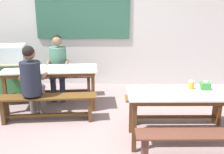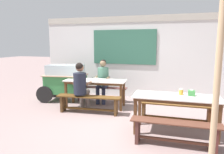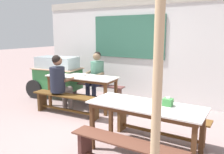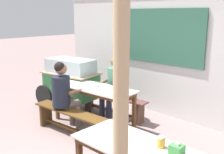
% 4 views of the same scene
% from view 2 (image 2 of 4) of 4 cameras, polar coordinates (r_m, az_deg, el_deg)
% --- Properties ---
extents(ground_plane, '(40.00, 40.00, 0.00)m').
position_cam_2_polar(ground_plane, '(5.02, 2.00, -12.11)').
color(ground_plane, gray).
extents(backdrop_wall, '(6.82, 0.23, 2.67)m').
position_cam_2_polar(backdrop_wall, '(7.17, 7.52, 5.69)').
color(backdrop_wall, silver).
rests_on(backdrop_wall, ground_plane).
extents(dining_table_far, '(1.78, 0.79, 0.77)m').
position_cam_2_polar(dining_table_far, '(6.11, -4.47, -1.57)').
color(dining_table_far, silver).
rests_on(dining_table_far, ground_plane).
extents(dining_table_near, '(1.69, 0.71, 0.77)m').
position_cam_2_polar(dining_table_near, '(4.47, 16.53, -5.85)').
color(dining_table_near, silver).
rests_on(dining_table_near, ground_plane).
extents(bench_far_back, '(1.65, 0.42, 0.45)m').
position_cam_2_polar(bench_far_back, '(6.75, -2.97, -3.89)').
color(bench_far_back, brown).
rests_on(bench_far_back, ground_plane).
extents(bench_far_front, '(1.70, 0.45, 0.45)m').
position_cam_2_polar(bench_far_front, '(5.64, -6.17, -6.43)').
color(bench_far_front, '#563717').
rests_on(bench_far_front, ground_plane).
extents(bench_near_back, '(1.67, 0.33, 0.45)m').
position_cam_2_polar(bench_near_back, '(5.14, 16.34, -8.35)').
color(bench_near_back, brown).
rests_on(bench_near_back, ground_plane).
extents(bench_near_front, '(1.55, 0.33, 0.45)m').
position_cam_2_polar(bench_near_front, '(4.03, 16.27, -13.49)').
color(bench_near_front, brown).
rests_on(bench_near_front, ground_plane).
extents(food_cart, '(1.71, 0.96, 1.14)m').
position_cam_2_polar(food_cart, '(6.89, -12.31, -0.76)').
color(food_cart, '#378245').
rests_on(food_cart, ground_plane).
extents(person_left_back_turned, '(0.46, 0.54, 1.31)m').
position_cam_2_polar(person_left_back_turned, '(5.67, -8.26, -1.87)').
color(person_left_back_turned, '#6D615C').
rests_on(person_left_back_turned, ground_plane).
extents(person_center_facing, '(0.48, 0.57, 1.31)m').
position_cam_2_polar(person_center_facing, '(6.58, -2.47, -0.34)').
color(person_center_facing, '#29304A').
rests_on(person_center_facing, ground_plane).
extents(tissue_box, '(0.13, 0.12, 0.13)m').
position_cam_2_polar(tissue_box, '(4.56, 20.26, -3.99)').
color(tissue_box, '#3E8A43').
rests_on(tissue_box, dining_table_near).
extents(condiment_jar, '(0.08, 0.08, 0.12)m').
position_cam_2_polar(condiment_jar, '(4.57, 17.77, -3.76)').
color(condiment_jar, gold).
rests_on(condiment_jar, dining_table_near).
extents(soup_bowl, '(0.14, 0.14, 0.05)m').
position_cam_2_polar(soup_bowl, '(6.11, -4.12, -0.53)').
color(soup_bowl, silver).
rests_on(soup_bowl, dining_table_far).
extents(wooden_support_post, '(0.09, 0.09, 2.56)m').
position_cam_2_polar(wooden_support_post, '(3.40, 26.05, -0.83)').
color(wooden_support_post, tan).
rests_on(wooden_support_post, ground_plane).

